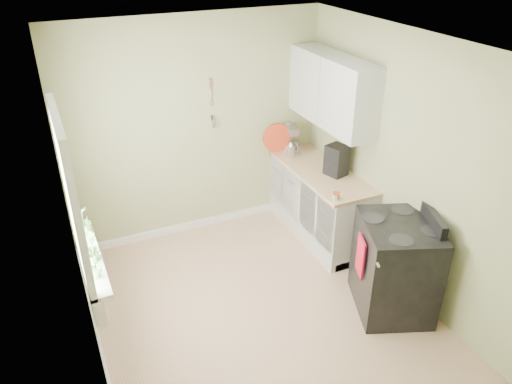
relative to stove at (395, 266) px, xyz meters
name	(u,v)px	position (x,y,z in m)	size (l,w,h in m)	color
floor	(259,310)	(-1.28, 0.50, -0.52)	(3.20, 3.60, 0.02)	tan
ceiling	(260,43)	(-1.28, 0.50, 2.20)	(3.20, 3.60, 0.02)	white
wall_back	(196,130)	(-1.28, 2.31, 0.84)	(3.20, 0.02, 2.70)	tan
wall_left	(75,236)	(-2.89, 0.50, 0.84)	(0.02, 3.60, 2.70)	tan
wall_right	(401,165)	(0.33, 0.50, 0.84)	(0.02, 3.60, 2.70)	tan
base_cabinets	(320,204)	(0.02, 1.50, -0.07)	(0.60, 1.60, 0.87)	silver
countertop	(321,172)	(0.01, 1.50, 0.38)	(0.64, 1.60, 0.04)	tan
upper_cabinets	(332,90)	(0.15, 1.60, 1.34)	(0.35, 1.40, 0.80)	silver
window	(70,197)	(-2.86, 0.80, 1.04)	(0.06, 1.14, 1.44)	white
window_sill	(92,261)	(-2.79, 0.80, 0.37)	(0.18, 1.14, 0.04)	white
radiator	(95,294)	(-2.82, 0.75, 0.04)	(0.12, 0.50, 0.35)	white
wall_utensils	(212,111)	(-1.08, 2.28, 1.06)	(0.02, 0.14, 0.58)	tan
stove	(395,266)	(0.00, 0.00, 0.00)	(0.98, 1.01, 1.13)	black
stand_mixer	(291,139)	(-0.03, 2.20, 0.56)	(0.24, 0.33, 0.36)	#B2B2B7
kettle	(291,150)	(-0.15, 2.00, 0.50)	(0.20, 0.12, 0.20)	silver
coffee_maker	(336,161)	(0.10, 1.34, 0.58)	(0.26, 0.28, 0.36)	black
red_tray	(277,138)	(-0.23, 2.22, 0.59)	(0.38, 0.38, 0.02)	#9E2F17
jar	(336,196)	(-0.23, 0.80, 0.45)	(0.08, 0.08, 0.09)	tan
plant_a	(95,262)	(-2.78, 0.52, 0.55)	(0.16, 0.11, 0.31)	#467636
plant_b	(90,248)	(-2.78, 0.78, 0.53)	(0.15, 0.12, 0.28)	#467636
plant_c	(83,221)	(-2.78, 1.25, 0.54)	(0.16, 0.16, 0.29)	#467636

